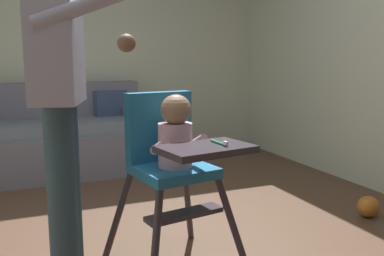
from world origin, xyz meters
TOP-DOWN VIEW (x-y plane):
  - wall_far at (0.00, 2.61)m, footprint 4.85×0.06m
  - couch at (-0.38, 2.09)m, footprint 1.75×0.86m
  - high_chair at (0.01, -0.15)m, footprint 0.70×0.80m
  - adult_standing at (-0.50, -0.01)m, footprint 0.50×0.58m
  - toy_ball at (1.52, 0.01)m, footprint 0.15×0.15m

SIDE VIEW (x-z plane):
  - toy_ball at x=1.52m, z-range 0.00..0.15m
  - couch at x=-0.38m, z-range -0.10..0.76m
  - high_chair at x=0.01m, z-range 0.17..1.10m
  - adult_standing at x=-0.50m, z-range 0.11..1.75m
  - wall_far at x=0.00m, z-range 0.00..2.77m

